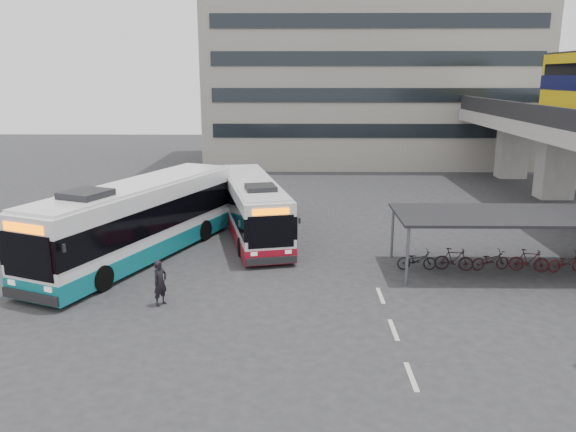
{
  "coord_description": "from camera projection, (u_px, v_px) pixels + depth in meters",
  "views": [
    {
      "loc": [
        -0.77,
        -20.29,
        8.27
      ],
      "look_at": [
        -1.14,
        4.61,
        2.0
      ],
      "focal_mm": 35.0,
      "sensor_mm": 36.0,
      "label": 1
    }
  ],
  "objects": [
    {
      "name": "sign_totem_mid",
      "position": [
        34.0,
        230.0,
        26.18
      ],
      "size": [
        0.51,
        0.19,
        2.36
      ],
      "rotation": [
        0.0,
        0.0,
        -0.09
      ],
      "color": "#AC0A1A",
      "rests_on": "ground"
    },
    {
      "name": "sign_totem_north",
      "position": [
        44.0,
        224.0,
        27.34
      ],
      "size": [
        0.52,
        0.24,
        2.39
      ],
      "rotation": [
        0.0,
        0.0,
        0.2
      ],
      "color": "#AC0A1A",
      "rests_on": "ground"
    },
    {
      "name": "bus_teal",
      "position": [
        138.0,
        221.0,
        25.79
      ],
      "size": [
        7.36,
        12.83,
        3.77
      ],
      "rotation": [
        0.0,
        0.0,
        -0.39
      ],
      "color": "white",
      "rests_on": "ground"
    },
    {
      "name": "bus_main",
      "position": [
        253.0,
        208.0,
        29.47
      ],
      "size": [
        4.68,
        11.12,
        3.21
      ],
      "rotation": [
        0.0,
        0.0,
        0.22
      ],
      "color": "white",
      "rests_on": "ground"
    },
    {
      "name": "ground",
      "position": [
        316.0,
        295.0,
        21.68
      ],
      "size": [
        120.0,
        120.0,
        0.0
      ],
      "primitive_type": "plane",
      "color": "#28282B",
      "rests_on": "ground"
    },
    {
      "name": "office_block",
      "position": [
        368.0,
        29.0,
        53.44
      ],
      "size": [
        30.0,
        15.0,
        25.0
      ],
      "primitive_type": "cube",
      "color": "gray",
      "rests_on": "ground"
    },
    {
      "name": "pedestrian",
      "position": [
        160.0,
        283.0,
        20.6
      ],
      "size": [
        0.68,
        0.75,
        1.72
      ],
      "primitive_type": "imported",
      "rotation": [
        0.0,
        0.0,
        1.01
      ],
      "color": "black",
      "rests_on": "ground"
    },
    {
      "name": "bike_shelter",
      "position": [
        511.0,
        239.0,
        24.12
      ],
      "size": [
        10.0,
        4.0,
        2.54
      ],
      "color": "#595B60",
      "rests_on": "ground"
    },
    {
      "name": "road_markings",
      "position": [
        394.0,
        330.0,
        18.73
      ],
      "size": [
        0.15,
        7.6,
        0.01
      ],
      "color": "beige",
      "rests_on": "ground"
    }
  ]
}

